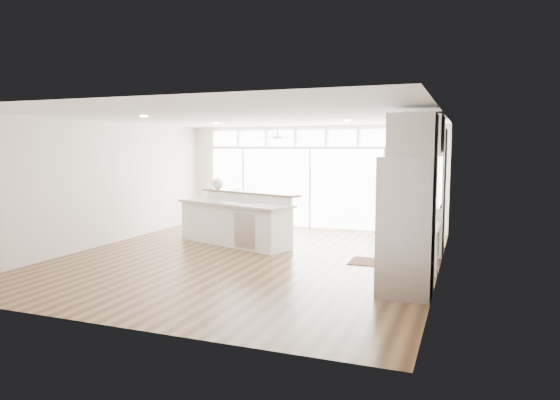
% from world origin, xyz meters
% --- Properties ---
extents(floor, '(7.00, 8.00, 0.02)m').
position_xyz_m(floor, '(0.00, 0.00, -0.01)').
color(floor, '#402813').
rests_on(floor, ground).
extents(ceiling, '(7.00, 8.00, 0.02)m').
position_xyz_m(ceiling, '(0.00, 0.00, 2.70)').
color(ceiling, white).
rests_on(ceiling, wall_back).
extents(wall_back, '(7.00, 0.04, 2.70)m').
position_xyz_m(wall_back, '(0.00, 4.00, 1.35)').
color(wall_back, beige).
rests_on(wall_back, floor).
extents(wall_front, '(7.00, 0.04, 2.70)m').
position_xyz_m(wall_front, '(0.00, -4.00, 1.35)').
color(wall_front, beige).
rests_on(wall_front, floor).
extents(wall_left, '(0.04, 8.00, 2.70)m').
position_xyz_m(wall_left, '(-3.50, 0.00, 1.35)').
color(wall_left, beige).
rests_on(wall_left, floor).
extents(wall_right, '(0.04, 8.00, 2.70)m').
position_xyz_m(wall_right, '(3.50, 0.00, 1.35)').
color(wall_right, beige).
rests_on(wall_right, floor).
extents(glass_wall, '(5.80, 0.06, 2.08)m').
position_xyz_m(glass_wall, '(0.00, 3.94, 1.05)').
color(glass_wall, white).
rests_on(glass_wall, wall_back).
extents(transom_row, '(5.90, 0.06, 0.40)m').
position_xyz_m(transom_row, '(0.00, 3.94, 2.38)').
color(transom_row, white).
rests_on(transom_row, wall_back).
extents(desk_window, '(0.04, 0.85, 0.85)m').
position_xyz_m(desk_window, '(3.46, 0.30, 1.55)').
color(desk_window, white).
rests_on(desk_window, wall_right).
extents(ceiling_fan, '(1.16, 1.16, 0.32)m').
position_xyz_m(ceiling_fan, '(-0.50, 2.80, 2.48)').
color(ceiling_fan, silver).
rests_on(ceiling_fan, ceiling).
extents(recessed_lights, '(3.40, 3.00, 0.02)m').
position_xyz_m(recessed_lights, '(0.00, 0.20, 2.68)').
color(recessed_lights, white).
rests_on(recessed_lights, ceiling).
extents(oven_cabinet, '(0.64, 1.20, 2.50)m').
position_xyz_m(oven_cabinet, '(3.17, 1.80, 1.25)').
color(oven_cabinet, white).
rests_on(oven_cabinet, floor).
extents(desk_nook, '(0.72, 1.30, 0.76)m').
position_xyz_m(desk_nook, '(3.13, 0.30, 0.38)').
color(desk_nook, white).
rests_on(desk_nook, floor).
extents(upper_cabinets, '(0.64, 1.30, 0.64)m').
position_xyz_m(upper_cabinets, '(3.17, 0.30, 2.35)').
color(upper_cabinets, white).
rests_on(upper_cabinets, wall_right).
extents(refrigerator, '(0.76, 0.90, 2.00)m').
position_xyz_m(refrigerator, '(3.11, -1.35, 1.00)').
color(refrigerator, '#B1B1B6').
rests_on(refrigerator, floor).
extents(fridge_cabinet, '(0.64, 0.90, 0.60)m').
position_xyz_m(fridge_cabinet, '(3.17, -1.35, 2.30)').
color(fridge_cabinet, white).
rests_on(fridge_cabinet, wall_right).
extents(framed_photos, '(0.06, 0.22, 0.80)m').
position_xyz_m(framed_photos, '(3.46, 0.92, 1.40)').
color(framed_photos, black).
rests_on(framed_photos, wall_right).
extents(kitchen_island, '(3.07, 1.97, 1.14)m').
position_xyz_m(kitchen_island, '(-0.86, 1.10, 0.57)').
color(kitchen_island, white).
rests_on(kitchen_island, floor).
extents(rug, '(0.98, 0.71, 0.01)m').
position_xyz_m(rug, '(2.38, 0.46, 0.01)').
color(rug, '#371D11').
rests_on(rug, floor).
extents(office_chair, '(0.49, 0.46, 0.91)m').
position_xyz_m(office_chair, '(2.89, 0.87, 0.45)').
color(office_chair, black).
rests_on(office_chair, floor).
extents(fishbowl, '(0.36, 0.36, 0.26)m').
position_xyz_m(fishbowl, '(-1.63, 1.79, 1.27)').
color(fishbowl, silver).
rests_on(fishbowl, kitchen_island).
extents(monitor, '(0.09, 0.45, 0.38)m').
position_xyz_m(monitor, '(3.05, 0.30, 0.95)').
color(monitor, black).
rests_on(monitor, desk_nook).
extents(keyboard, '(0.14, 0.32, 0.02)m').
position_xyz_m(keyboard, '(2.88, 0.30, 0.77)').
color(keyboard, silver).
rests_on(keyboard, desk_nook).
extents(potted_plant, '(0.25, 0.28, 0.21)m').
position_xyz_m(potted_plant, '(3.17, 1.80, 2.60)').
color(potted_plant, '#275C27').
rests_on(potted_plant, oven_cabinet).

